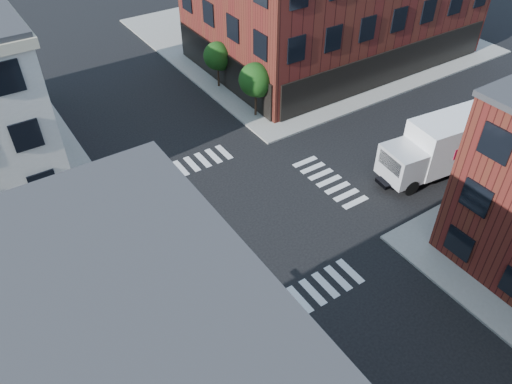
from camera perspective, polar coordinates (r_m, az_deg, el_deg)
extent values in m
plane|color=black|center=(31.63, -1.41, -3.10)|extent=(120.00, 120.00, 0.00)
cube|color=gray|center=(56.73, 5.47, 17.40)|extent=(30.00, 30.00, 0.15)
cylinder|color=black|center=(41.18, -0.05, 9.72)|extent=(0.18, 0.18, 1.47)
cylinder|color=black|center=(40.82, -0.05, 10.61)|extent=(0.12, 0.12, 1.47)
sphere|color=#16370F|center=(40.03, -0.05, 12.71)|extent=(2.69, 2.69, 2.69)
sphere|color=#16370F|center=(40.33, 0.33, 12.05)|extent=(1.85, 1.85, 1.85)
cylinder|color=black|center=(45.74, -4.30, 12.76)|extent=(0.18, 0.18, 1.33)
cylinder|color=black|center=(45.44, -4.34, 13.50)|extent=(0.12, 0.12, 1.33)
sphere|color=#16370F|center=(44.79, -4.44, 15.25)|extent=(2.43, 2.43, 2.43)
sphere|color=#16370F|center=(45.03, -4.06, 14.71)|extent=(1.67, 1.67, 1.67)
cylinder|color=black|center=(23.78, -6.74, -14.55)|extent=(0.12, 0.12, 4.60)
cylinder|color=black|center=(25.42, -6.38, -17.18)|extent=(0.28, 0.28, 0.30)
cube|color=#053819|center=(23.23, -5.68, -12.75)|extent=(1.10, 0.03, 0.22)
cube|color=#053819|center=(23.21, -7.60, -12.02)|extent=(0.03, 1.10, 0.22)
imported|color=black|center=(22.65, -6.38, -11.63)|extent=(0.22, 0.18, 1.10)
imported|color=black|center=(22.69, -7.70, -11.68)|extent=(0.18, 0.22, 1.10)
cube|color=white|center=(37.02, 21.59, 5.58)|extent=(6.81, 3.57, 3.49)
cube|color=maroon|center=(36.29, 23.11, 4.40)|extent=(2.46, 0.33, 0.79)
cube|color=maroon|center=(37.80, 20.13, 6.72)|extent=(2.46, 0.33, 0.79)
cube|color=silver|center=(34.63, 16.36, 3.14)|extent=(2.55, 2.95, 2.25)
cube|color=black|center=(33.78, 15.10, 3.22)|extent=(0.36, 2.14, 1.01)
cube|color=black|center=(37.11, 19.47, 2.83)|extent=(9.07, 2.18, 0.28)
cylinder|color=black|center=(34.68, 17.22, 0.52)|extent=(1.16, 0.52, 1.13)
cylinder|color=black|center=(35.99, 14.84, 2.65)|extent=(1.16, 0.52, 1.13)
cylinder|color=black|center=(37.24, 21.92, 2.28)|extent=(1.16, 0.52, 1.13)
cylinder|color=black|center=(38.46, 19.54, 4.22)|extent=(1.16, 0.52, 1.13)
cylinder|color=black|center=(39.09, 24.69, 3.31)|extent=(1.16, 0.52, 1.13)
cylinder|color=black|center=(40.25, 22.35, 5.14)|extent=(1.16, 0.52, 1.13)
cube|color=#F3310A|center=(26.61, -4.89, -14.30)|extent=(0.55, 0.55, 0.05)
cone|color=#F3310A|center=(26.31, -4.94, -13.82)|extent=(0.52, 0.52, 0.79)
cylinder|color=white|center=(26.22, -4.95, -13.67)|extent=(0.31, 0.31, 0.09)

